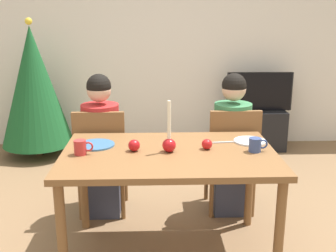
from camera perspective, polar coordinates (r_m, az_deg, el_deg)
back_wall at (r=5.18m, az=-0.95°, el=11.73°), size 6.40×0.10×2.60m
dining_table at (r=2.74m, az=0.15°, el=-5.21°), size 1.40×0.90×0.75m
chair_left at (r=3.39m, az=-9.15°, el=-4.09°), size 0.40×0.40×0.90m
chair_right at (r=3.42m, az=8.78°, el=-3.89°), size 0.40×0.40×0.90m
person_left_child at (r=3.40m, az=-9.13°, el=-2.99°), size 0.30×0.30×1.17m
person_right_child at (r=3.43m, az=8.72°, el=-2.80°), size 0.30×0.30×1.17m
tv_stand at (r=5.22m, az=12.17°, el=-0.42°), size 0.64×0.40×0.48m
tv at (r=5.11m, az=12.47°, el=4.66°), size 0.79×0.05×0.46m
christmas_tree at (r=4.96m, az=-17.93°, el=5.21°), size 0.81×0.81×1.57m
candle_centerpiece at (r=2.69m, az=0.05°, el=-2.19°), size 0.09×0.09×0.34m
plate_left at (r=2.88m, az=-9.88°, el=-2.55°), size 0.25×0.25×0.01m
plate_right at (r=2.97m, az=11.21°, el=-2.05°), size 0.23×0.23×0.01m
mug_left at (r=2.71m, az=-11.91°, el=-2.89°), size 0.12×0.08×0.10m
mug_right at (r=2.76m, az=11.95°, el=-2.54°), size 0.12×0.08×0.09m
fork_right at (r=2.92m, az=7.85°, el=-2.21°), size 0.18×0.03×0.01m
apple_near_candle at (r=2.72m, az=-4.69°, el=-2.67°), size 0.08×0.08×0.08m
apple_by_left_plate at (r=2.77m, az=5.37°, el=-2.50°), size 0.07×0.07×0.07m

